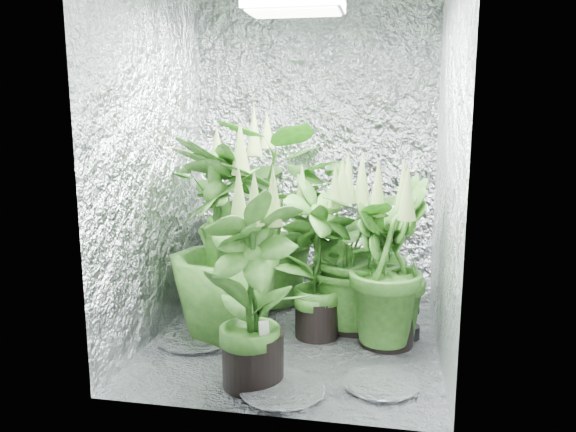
# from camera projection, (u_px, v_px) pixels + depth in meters

# --- Properties ---
(ground) EXTENTS (1.60, 1.60, 0.00)m
(ground) POSITION_uv_depth(u_px,v_px,m) (294.00, 341.00, 3.19)
(ground) COLOR silver
(ground) RESTS_ON ground
(walls) EXTENTS (1.62, 1.62, 2.00)m
(walls) POSITION_uv_depth(u_px,v_px,m) (294.00, 166.00, 3.01)
(walls) COLOR silver
(walls) RESTS_ON ground
(grow_lamp) EXTENTS (0.50, 0.30, 0.22)m
(grow_lamp) POSITION_uv_depth(u_px,v_px,m) (294.00, 4.00, 2.85)
(grow_lamp) COLOR gray
(grow_lamp) RESTS_ON ceiling
(plant_a) EXTENTS (1.21, 1.21, 1.31)m
(plant_a) POSITION_uv_depth(u_px,v_px,m) (262.00, 213.00, 3.70)
(plant_a) COLOR black
(plant_a) RESTS_ON ground
(plant_b) EXTENTS (0.66, 0.66, 1.00)m
(plant_b) POSITION_uv_depth(u_px,v_px,m) (318.00, 259.00, 3.18)
(plant_b) COLOR black
(plant_b) RESTS_ON ground
(plant_c) EXTENTS (0.60, 0.60, 1.02)m
(plant_c) POSITION_uv_depth(u_px,v_px,m) (389.00, 265.00, 3.08)
(plant_c) COLOR black
(plant_c) RESTS_ON ground
(plant_d) EXTENTS (0.86, 0.86, 1.23)m
(plant_d) POSITION_uv_depth(u_px,v_px,m) (224.00, 241.00, 3.15)
(plant_d) COLOR black
(plant_d) RESTS_ON ground
(plant_e) EXTENTS (1.12, 1.12, 1.05)m
(plant_e) POSITION_uv_depth(u_px,v_px,m) (355.00, 249.00, 3.29)
(plant_e) COLOR black
(plant_e) RESTS_ON ground
(plant_f) EXTENTS (0.70, 0.70, 1.04)m
(plant_f) POSITION_uv_depth(u_px,v_px,m) (252.00, 291.00, 2.60)
(plant_f) COLOR black
(plant_f) RESTS_ON ground
(circulation_fan) EXTENTS (0.16, 0.28, 0.33)m
(circulation_fan) POSITION_uv_depth(u_px,v_px,m) (404.00, 315.00, 3.22)
(circulation_fan) COLOR black
(circulation_fan) RESTS_ON ground
(plant_label) EXTENTS (0.05, 0.04, 0.08)m
(plant_label) POSITION_uv_depth(u_px,v_px,m) (264.00, 329.00, 2.59)
(plant_label) COLOR white
(plant_label) RESTS_ON plant_f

